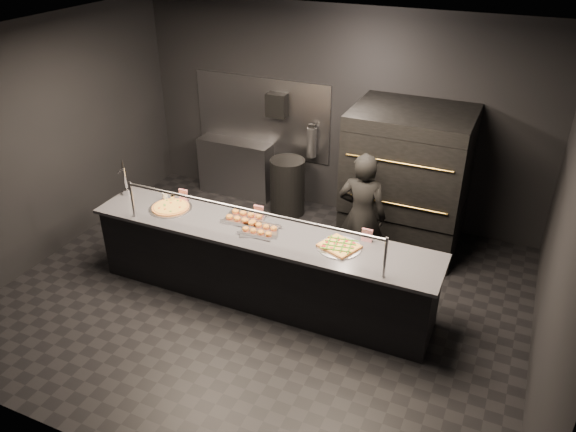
# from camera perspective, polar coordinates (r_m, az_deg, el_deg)

# --- Properties ---
(room) EXTENTS (6.04, 6.00, 3.00)m
(room) POSITION_cam_1_polar(r_m,az_deg,el_deg) (6.08, -2.94, 3.42)
(room) COLOR black
(room) RESTS_ON ground
(service_counter) EXTENTS (4.10, 0.78, 1.37)m
(service_counter) POSITION_cam_1_polar(r_m,az_deg,el_deg) (6.55, -2.72, -4.95)
(service_counter) COLOR black
(service_counter) RESTS_ON ground
(pizza_oven) EXTENTS (1.50, 1.23, 1.91)m
(pizza_oven) POSITION_cam_1_polar(r_m,az_deg,el_deg) (7.54, 11.96, 3.67)
(pizza_oven) COLOR black
(pizza_oven) RESTS_ON ground
(prep_shelf) EXTENTS (1.20, 0.35, 0.90)m
(prep_shelf) POSITION_cam_1_polar(r_m,az_deg,el_deg) (9.01, -5.29, 4.93)
(prep_shelf) COLOR #99999E
(prep_shelf) RESTS_ON ground
(towel_dispenser) EXTENTS (0.30, 0.20, 0.35)m
(towel_dispenser) POSITION_cam_1_polar(r_m,az_deg,el_deg) (8.37, -1.12, 11.21)
(towel_dispenser) COLOR black
(towel_dispenser) RESTS_ON room
(fire_extinguisher) EXTENTS (0.14, 0.14, 0.51)m
(fire_extinguisher) POSITION_cam_1_polar(r_m,az_deg,el_deg) (8.34, 2.40, 7.54)
(fire_extinguisher) COLOR #B2B2B7
(fire_extinguisher) RESTS_ON room
(beer_tap) EXTENTS (0.13, 0.18, 0.49)m
(beer_tap) POSITION_cam_1_polar(r_m,az_deg,el_deg) (7.33, -16.16, 3.15)
(beer_tap) COLOR silver
(beer_tap) RESTS_ON service_counter
(round_pizza) EXTENTS (0.52, 0.52, 0.03)m
(round_pizza) POSITION_cam_1_polar(r_m,az_deg,el_deg) (6.89, -11.85, 0.85)
(round_pizza) COLOR silver
(round_pizza) RESTS_ON service_counter
(slider_tray_a) EXTENTS (0.48, 0.38, 0.07)m
(slider_tray_a) POSITION_cam_1_polar(r_m,az_deg,el_deg) (6.52, -4.48, -0.17)
(slider_tray_a) COLOR silver
(slider_tray_a) RESTS_ON service_counter
(slider_tray_b) EXTENTS (0.49, 0.42, 0.07)m
(slider_tray_b) POSITION_cam_1_polar(r_m,az_deg,el_deg) (6.28, -2.89, -1.39)
(slider_tray_b) COLOR silver
(slider_tray_b) RESTS_ON service_counter
(square_pizza) EXTENTS (0.47, 0.47, 0.05)m
(square_pizza) POSITION_cam_1_polar(r_m,az_deg,el_deg) (6.01, 5.23, -3.08)
(square_pizza) COLOR silver
(square_pizza) RESTS_ON service_counter
(condiment_jar) EXTENTS (0.17, 0.07, 0.11)m
(condiment_jar) POSITION_cam_1_polar(r_m,az_deg,el_deg) (7.06, -12.15, 1.87)
(condiment_jar) COLOR silver
(condiment_jar) RESTS_ON service_counter
(tent_cards) EXTENTS (2.47, 0.04, 0.15)m
(tent_cards) POSITION_cam_1_polar(r_m,az_deg,el_deg) (6.51, -2.28, 0.33)
(tent_cards) COLOR white
(tent_cards) RESTS_ON service_counter
(trash_bin) EXTENTS (0.52, 0.52, 0.86)m
(trash_bin) POSITION_cam_1_polar(r_m,az_deg,el_deg) (8.39, -0.06, 3.00)
(trash_bin) COLOR black
(trash_bin) RESTS_ON ground
(worker) EXTENTS (0.62, 0.43, 1.64)m
(worker) POSITION_cam_1_polar(r_m,az_deg,el_deg) (6.86, 7.49, 0.00)
(worker) COLOR black
(worker) RESTS_ON ground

